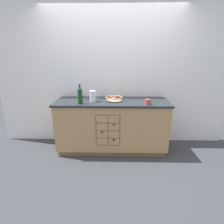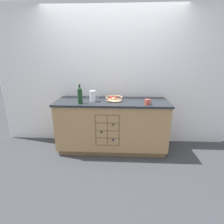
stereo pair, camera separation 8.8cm
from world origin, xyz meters
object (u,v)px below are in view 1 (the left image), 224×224
Objects in this scene: fruit_bowl at (114,98)px; standing_wine_bottle at (80,95)px; ceramic_mug at (148,102)px; white_pitcher at (93,96)px.

fruit_bowl is 0.93× the size of standing_wine_bottle.
standing_wine_bottle reaches higher than ceramic_mug.
fruit_bowl is 0.59m from ceramic_mug.
fruit_bowl is 0.59m from standing_wine_bottle.
standing_wine_bottle is (-1.08, 0.02, 0.10)m from ceramic_mug.
white_pitcher is 0.24m from standing_wine_bottle.
ceramic_mug reaches higher than fruit_bowl.
fruit_bowl is at bearing 21.03° from standing_wine_bottle.
fruit_bowl is 2.46× the size of ceramic_mug.
standing_wine_bottle reaches higher than fruit_bowl.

